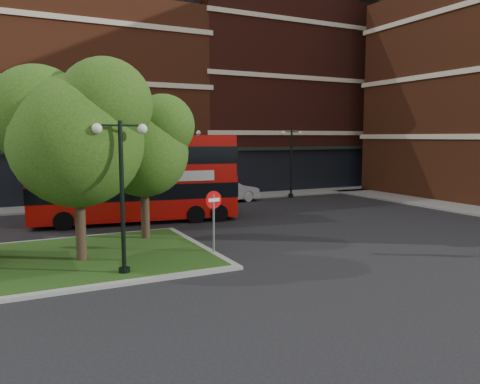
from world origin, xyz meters
TOP-DOWN VIEW (x-y plane):
  - ground at (0.00, 0.00)m, footprint 120.00×120.00m
  - pavement_far at (0.00, 16.50)m, footprint 44.00×3.00m
  - terrace_far_left at (-8.00, 24.00)m, footprint 26.00×12.00m
  - terrace_far_right at (14.00, 24.00)m, footprint 18.00×12.00m
  - traffic_island at (-8.00, 3.00)m, footprint 12.60×7.60m
  - tree_island_west at (-6.60, 2.58)m, footprint 5.40×4.71m
  - tree_island_east at (-3.58, 5.06)m, footprint 4.46×3.90m
  - lamp_island at (-5.50, 0.20)m, footprint 1.72×0.36m
  - lamp_far_left at (2.00, 14.50)m, footprint 1.72×0.36m
  - lamp_far_right at (10.00, 14.50)m, footprint 1.72×0.36m
  - bus at (-2.72, 9.73)m, footprint 10.75×3.97m
  - car_silver at (-1.90, 14.61)m, footprint 4.24×2.13m
  - car_white at (4.68, 14.50)m, footprint 4.91×2.11m
  - no_entry_sign at (-1.80, 1.50)m, footprint 0.68×0.14m

SIDE VIEW (x-z plane):
  - ground at x=0.00m, z-range 0.00..0.00m
  - pavement_far at x=0.00m, z-range 0.00..0.12m
  - traffic_island at x=-8.00m, z-range -0.01..0.14m
  - car_silver at x=-1.90m, z-range 0.00..1.39m
  - car_white at x=4.68m, z-range 0.00..1.57m
  - no_entry_sign at x=-1.80m, z-range 0.53..2.99m
  - bus at x=-2.72m, z-range 0.63..4.64m
  - lamp_island at x=-5.50m, z-range 0.33..5.33m
  - lamp_far_left at x=2.00m, z-range 0.33..5.33m
  - lamp_far_right at x=10.00m, z-range 0.33..5.33m
  - tree_island_east at x=-3.58m, z-range 1.10..7.39m
  - tree_island_west at x=-6.60m, z-range 1.19..8.40m
  - terrace_far_left at x=-8.00m, z-range 0.00..14.00m
  - terrace_far_right at x=14.00m, z-range 0.00..16.00m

